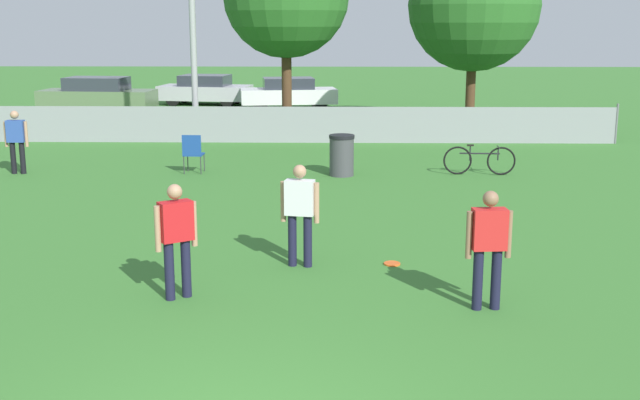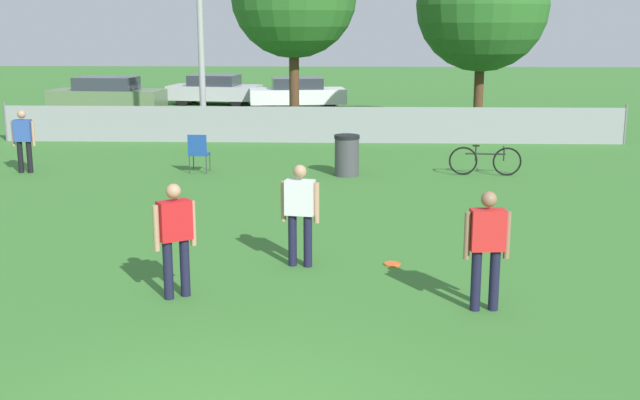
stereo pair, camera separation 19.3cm
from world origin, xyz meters
name	(u,v)px [view 1 (the left image)]	position (x,y,z in m)	size (l,w,h in m)	color
fence_backline	(304,125)	(0.00, 18.00, 0.55)	(18.96, 0.07, 1.21)	gray
tree_far_right	(474,5)	(5.51, 21.01, 4.14)	(4.35, 4.35, 6.33)	#4C331E
player_receiver_white	(300,208)	(0.43, 5.36, 0.90)	(0.58, 0.30, 1.56)	#191933
player_thrower_red	(489,242)	(2.91, 3.55, 0.90)	(0.59, 0.26, 1.56)	#191933
player_defender_red	(176,233)	(-1.14, 3.89, 0.90)	(0.51, 0.42, 1.56)	#191933
spectator_in_blue	(16,138)	(-6.76, 12.77, 0.88)	(0.57, 0.23, 1.54)	black
frisbee_disc	(392,264)	(1.83, 5.47, 0.01)	(0.26, 0.26, 0.03)	#E5591E
folding_chair_sideline	(193,151)	(-2.51, 12.90, 0.54)	(0.48, 0.48, 0.96)	#333338
bicycle_sideline	(479,160)	(4.43, 12.85, 0.36)	(1.73, 0.44, 0.74)	black
trash_bin	(342,155)	(1.11, 12.68, 0.50)	(0.61, 0.61, 0.98)	#3F3F44
parked_car_olive	(97,95)	(-8.76, 26.31, 0.69)	(4.70, 2.12, 1.42)	black
parked_car_silver	(205,90)	(-4.84, 29.38, 0.65)	(4.18, 2.34, 1.31)	black
parked_car_white	(288,93)	(-1.05, 27.79, 0.65)	(4.22, 2.24, 1.30)	black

